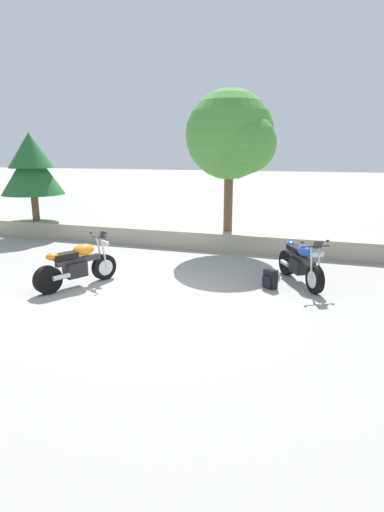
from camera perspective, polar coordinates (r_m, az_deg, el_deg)
ground_plane at (r=8.89m, az=-6.59°, el=-5.56°), size 120.00×120.00×0.00m
stone_wall at (r=13.16m, az=2.07°, el=2.33°), size 36.00×0.80×0.55m
motorcycle_orange_near_left at (r=9.70m, az=-15.64°, el=-1.29°), size 1.13×1.92×1.18m
motorcycle_blue_centre at (r=9.85m, az=14.96°, el=-1.00°), size 1.20×1.87×1.18m
rider_backpack at (r=9.41m, az=10.87°, el=-3.02°), size 0.35×0.35×0.47m
pine_tree_far_left at (r=15.94m, az=-21.52°, el=11.71°), size 2.21×2.21×3.12m
leafy_tree_mid_left at (r=12.88m, az=5.77°, el=16.20°), size 2.82×2.69×4.31m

